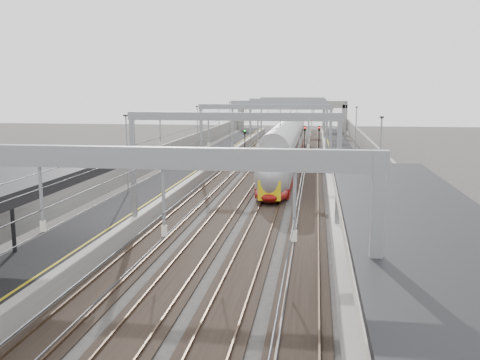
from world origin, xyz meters
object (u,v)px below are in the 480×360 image
(bench, at_px, (385,286))
(signal_green, at_px, (245,136))
(overbridge, at_px, (292,109))
(train, at_px, (287,148))

(bench, height_order, signal_green, signal_green)
(overbridge, relative_size, signal_green, 6.33)
(bench, distance_m, signal_green, 57.43)
(overbridge, relative_size, bench, 13.28)
(train, distance_m, bench, 44.01)
(overbridge, height_order, train, overbridge)
(overbridge, bearing_deg, bench, -85.11)
(bench, relative_size, signal_green, 0.48)
(overbridge, distance_m, signal_green, 34.16)
(overbridge, bearing_deg, signal_green, -98.79)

